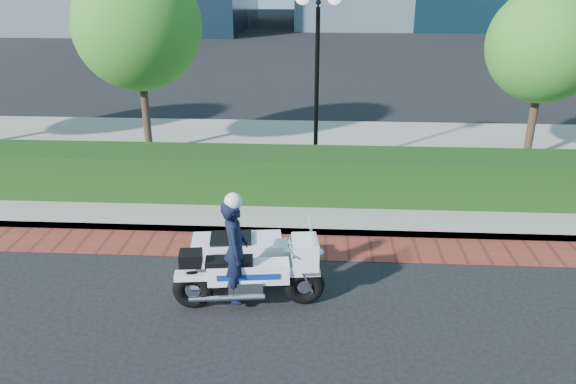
# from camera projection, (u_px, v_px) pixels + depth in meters

# --- Properties ---
(ground) EXTENTS (120.00, 120.00, 0.00)m
(ground) POSITION_uv_depth(u_px,v_px,m) (249.00, 289.00, 9.07)
(ground) COLOR black
(ground) RESTS_ON ground
(brick_strip) EXTENTS (60.00, 1.00, 0.01)m
(brick_strip) POSITION_uv_depth(u_px,v_px,m) (259.00, 246.00, 10.45)
(brick_strip) COLOR maroon
(brick_strip) RESTS_ON ground
(sidewalk) EXTENTS (60.00, 8.00, 0.15)m
(sidewalk) POSITION_uv_depth(u_px,v_px,m) (277.00, 163.00, 14.58)
(sidewalk) COLOR gray
(sidewalk) RESTS_ON ground
(hedge_main) EXTENTS (18.00, 1.20, 1.00)m
(hedge_main) POSITION_uv_depth(u_px,v_px,m) (268.00, 174.00, 12.15)
(hedge_main) COLOR black
(hedge_main) RESTS_ON sidewalk
(lamppost) EXTENTS (1.02, 0.70, 4.21)m
(lamppost) POSITION_uv_depth(u_px,v_px,m) (317.00, 55.00, 12.70)
(lamppost) COLOR black
(lamppost) RESTS_ON sidewalk
(tree_b) EXTENTS (3.20, 3.20, 4.89)m
(tree_b) POSITION_uv_depth(u_px,v_px,m) (137.00, 26.00, 13.96)
(tree_b) COLOR #332319
(tree_b) RESTS_ON sidewalk
(tree_c) EXTENTS (2.80, 2.80, 4.30)m
(tree_c) POSITION_uv_depth(u_px,v_px,m) (545.00, 45.00, 13.57)
(tree_c) COLOR #332319
(tree_c) RESTS_ON sidewalk
(police_motorcycle) EXTENTS (2.32, 1.65, 1.88)m
(police_motorcycle) POSITION_uv_depth(u_px,v_px,m) (242.00, 258.00, 8.71)
(police_motorcycle) COLOR black
(police_motorcycle) RESTS_ON ground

